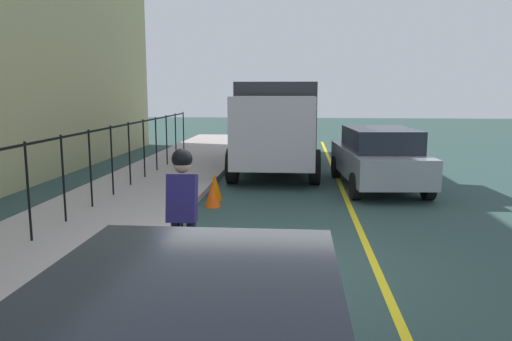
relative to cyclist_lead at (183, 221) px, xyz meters
name	(u,v)px	position (x,y,z in m)	size (l,w,h in m)	color
ground_plane	(266,265)	(0.99, -0.98, -0.91)	(80.00, 80.00, 0.00)	#2B4440
lane_line_centre	(376,268)	(0.99, -2.58, -0.91)	(36.00, 0.12, 0.01)	yellow
sidewalk	(43,254)	(0.99, 2.42, -0.84)	(40.00, 3.20, 0.15)	#A79B98
iron_fence	(46,167)	(1.99, 2.82, 0.35)	(20.38, 0.04, 1.60)	black
cyclist_lead	(183,221)	(0.00, 0.00, 0.00)	(1.71, 0.37, 1.83)	black
patrol_sedan	(378,157)	(7.12, -3.51, -0.09)	(4.53, 2.20, 1.58)	#8D929B
box_truck_background	(277,122)	(9.97, -0.74, 0.64)	(6.72, 2.57, 2.78)	#2C2F33
traffic_cone_near	(213,196)	(4.61, 0.43, -0.67)	(0.36, 0.36, 0.48)	#F24D0A
traffic_cone_far	(215,187)	(5.32, 0.50, -0.60)	(0.36, 0.36, 0.62)	#E65B00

